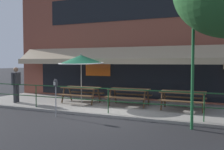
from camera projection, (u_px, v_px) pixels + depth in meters
ground_plane at (105, 117)px, 9.29m from camera, size 120.00×120.00×0.00m
patio_deck at (124, 107)px, 11.13m from camera, size 15.00×4.00×0.10m
restaurant_building at (139, 34)px, 12.99m from camera, size 15.00×1.60×7.05m
patio_railing at (108, 95)px, 9.53m from camera, size 13.84×0.04×0.97m
picnic_table_left at (81, 90)px, 11.92m from camera, size 1.80×1.42×0.76m
picnic_table_centre at (129, 92)px, 11.18m from camera, size 1.80×1.42×0.76m
picnic_table_right at (183, 95)px, 10.18m from camera, size 1.80×1.42×0.76m
patio_umbrella_left at (81, 60)px, 11.87m from camera, size 2.14×2.14×2.38m
pedestrian_walking at (16, 83)px, 12.07m from camera, size 0.28×0.62×1.71m
parking_meter_near at (56, 86)px, 9.37m from camera, size 0.15×0.16×1.42m
street_sign_pole at (193, 51)px, 7.53m from camera, size 0.28×0.09×4.70m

